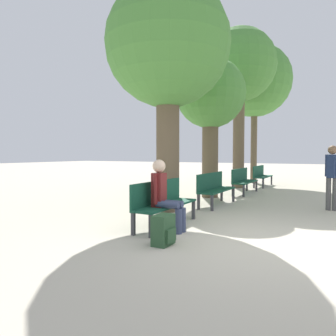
% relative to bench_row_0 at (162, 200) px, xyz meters
% --- Properties ---
extents(ground_plane, '(80.00, 80.00, 0.00)m').
position_rel_bench_row_0_xyz_m(ground_plane, '(1.98, -0.30, -0.50)').
color(ground_plane, beige).
extents(bench_row_0, '(0.44, 1.83, 0.87)m').
position_rel_bench_row_0_xyz_m(bench_row_0, '(0.00, 0.00, 0.00)').
color(bench_row_0, '#144733').
rests_on(bench_row_0, ground_plane).
extents(bench_row_1, '(0.44, 1.83, 0.87)m').
position_rel_bench_row_0_xyz_m(bench_row_1, '(0.00, 2.86, 0.00)').
color(bench_row_1, '#144733').
rests_on(bench_row_1, ground_plane).
extents(bench_row_2, '(0.44, 1.83, 0.87)m').
position_rel_bench_row_0_xyz_m(bench_row_2, '(0.00, 5.71, 0.00)').
color(bench_row_2, '#144733').
rests_on(bench_row_2, ground_plane).
extents(bench_row_3, '(0.44, 1.83, 0.87)m').
position_rel_bench_row_0_xyz_m(bench_row_3, '(0.00, 8.57, 0.00)').
color(bench_row_3, '#144733').
rests_on(bench_row_3, ground_plane).
extents(tree_row_0, '(2.98, 2.98, 5.47)m').
position_rel_bench_row_0_xyz_m(tree_row_0, '(-0.68, 1.49, 3.40)').
color(tree_row_0, brown).
rests_on(tree_row_0, ground_plane).
extents(tree_row_1, '(2.21, 2.21, 4.40)m').
position_rel_bench_row_0_xyz_m(tree_row_1, '(-0.68, 4.34, 2.67)').
color(tree_row_1, brown).
rests_on(tree_row_1, ground_plane).
extents(tree_row_2, '(2.92, 2.92, 6.38)m').
position_rel_bench_row_0_xyz_m(tree_row_2, '(-0.68, 7.53, 4.33)').
color(tree_row_2, brown).
rests_on(tree_row_2, ground_plane).
extents(tree_row_3, '(3.40, 3.40, 6.50)m').
position_rel_bench_row_0_xyz_m(tree_row_3, '(-0.68, 10.09, 4.28)').
color(tree_row_3, brown).
rests_on(tree_row_3, ground_plane).
extents(person_seated, '(0.61, 0.35, 1.28)m').
position_rel_bench_row_0_xyz_m(person_seated, '(0.23, -0.33, 0.18)').
color(person_seated, '#384260').
rests_on(person_seated, ground_plane).
extents(backpack, '(0.27, 0.37, 0.46)m').
position_rel_bench_row_0_xyz_m(backpack, '(0.66, -1.14, -0.27)').
color(backpack, '#284C2D').
rests_on(backpack, ground_plane).
extents(pedestrian_near, '(0.32, 0.27, 1.59)m').
position_rel_bench_row_0_xyz_m(pedestrian_near, '(2.82, 3.43, 0.41)').
color(pedestrian_near, '#4C4C4C').
rests_on(pedestrian_near, ground_plane).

